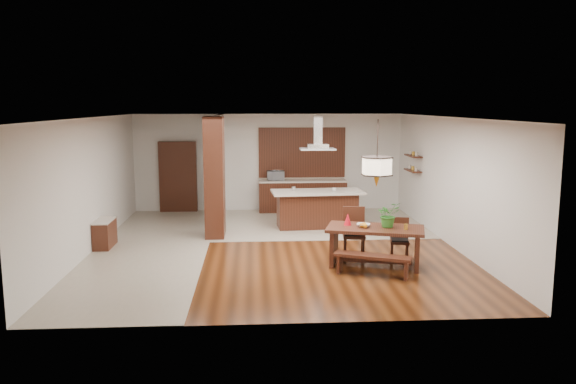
{
  "coord_description": "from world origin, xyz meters",
  "views": [
    {
      "loc": [
        -0.48,
        -12.31,
        3.18
      ],
      "look_at": [
        0.3,
        0.0,
        1.25
      ],
      "focal_mm": 35.0,
      "sensor_mm": 36.0,
      "label": 1
    }
  ],
  "objects": [
    {
      "name": "rear_counter",
      "position": [
        1.0,
        4.2,
        0.48
      ],
      "size": [
        2.6,
        0.62,
        0.95
      ],
      "color": "black",
      "rests_on": "ground"
    },
    {
      "name": "soffit_band",
      "position": [
        0.0,
        0.0,
        2.88
      ],
      "size": [
        8.0,
        9.0,
        0.02
      ],
      "primitive_type": "cube",
      "color": "#3C1F0F",
      "rests_on": "room_shell"
    },
    {
      "name": "kitchen_island",
      "position": [
        1.18,
        1.97,
        0.5
      ],
      "size": [
        2.41,
        1.17,
        0.97
      ],
      "rotation": [
        0.0,
        0.0,
        0.06
      ],
      "color": "black",
      "rests_on": "ground"
    },
    {
      "name": "shelf_upper",
      "position": [
        3.87,
        2.6,
        1.8
      ],
      "size": [
        0.26,
        0.9,
        0.04
      ],
      "primitive_type": "cube",
      "color": "black",
      "rests_on": "room_shell"
    },
    {
      "name": "island_cup",
      "position": [
        1.61,
        1.86,
        1.01
      ],
      "size": [
        0.14,
        0.14,
        0.09
      ],
      "primitive_type": "imported",
      "rotation": [
        0.0,
        0.0,
        0.35
      ],
      "color": "silver",
      "rests_on": "kitchen_island"
    },
    {
      "name": "tile_hallway",
      "position": [
        -2.75,
        0.0,
        0.01
      ],
      "size": [
        2.5,
        9.0,
        0.01
      ],
      "primitive_type": "cube",
      "color": "#B4A996",
      "rests_on": "ground"
    },
    {
      "name": "dining_table",
      "position": [
        1.92,
        -1.63,
        0.58
      ],
      "size": [
        2.07,
        1.42,
        0.78
      ],
      "rotation": [
        0.0,
        0.0,
        -0.28
      ],
      "color": "black",
      "rests_on": "ground"
    },
    {
      "name": "microwave",
      "position": [
        0.2,
        4.21,
        1.09
      ],
      "size": [
        0.51,
        0.35,
        0.28
      ],
      "primitive_type": "imported",
      "rotation": [
        0.0,
        0.0,
        0.02
      ],
      "color": "silver",
      "rests_on": "rear_counter"
    },
    {
      "name": "gold_ornament",
      "position": [
        2.47,
        -1.86,
        0.84
      ],
      "size": [
        0.1,
        0.1,
        0.11
      ],
      "primitive_type": "cylinder",
      "rotation": [
        0.0,
        0.0,
        -0.31
      ],
      "color": "gold",
      "rests_on": "dining_table"
    },
    {
      "name": "range_hood",
      "position": [
        1.18,
        1.97,
        2.46
      ],
      "size": [
        0.9,
        0.55,
        0.87
      ],
      "primitive_type": null,
      "color": "silver",
      "rests_on": "room_shell"
    },
    {
      "name": "tile_kitchen",
      "position": [
        1.25,
        2.5,
        0.01
      ],
      "size": [
        5.5,
        4.0,
        0.01
      ],
      "primitive_type": "cube",
      "color": "#B4A996",
      "rests_on": "ground"
    },
    {
      "name": "hallway_console",
      "position": [
        -3.81,
        0.2,
        0.32
      ],
      "size": [
        0.37,
        0.88,
        0.63
      ],
      "primitive_type": "cube",
      "color": "black",
      "rests_on": "ground"
    },
    {
      "name": "partition_stub",
      "position": [
        -1.4,
        3.3,
        1.45
      ],
      "size": [
        0.18,
        2.4,
        2.9
      ],
      "primitive_type": "cube",
      "color": "silver",
      "rests_on": "ground"
    },
    {
      "name": "pendant_lantern",
      "position": [
        1.92,
        -1.63,
        2.25
      ],
      "size": [
        0.64,
        0.64,
        1.31
      ],
      "primitive_type": null,
      "color": "beige",
      "rests_on": "room_shell"
    },
    {
      "name": "fruit_bowl",
      "position": [
        1.69,
        -1.58,
        0.82
      ],
      "size": [
        0.33,
        0.33,
        0.06
      ],
      "primitive_type": "imported",
      "rotation": [
        0.0,
        0.0,
        -0.32
      ],
      "color": "beige",
      "rests_on": "dining_table"
    },
    {
      "name": "shelf_lower",
      "position": [
        3.87,
        2.6,
        1.4
      ],
      "size": [
        0.26,
        0.9,
        0.04
      ],
      "primitive_type": "cube",
      "color": "black",
      "rests_on": "room_shell"
    },
    {
      "name": "room_shell",
      "position": [
        0.0,
        0.0,
        2.06
      ],
      "size": [
        9.0,
        9.04,
        2.92
      ],
      "color": "#3B1C0A",
      "rests_on": "ground"
    },
    {
      "name": "foliage_plant",
      "position": [
        2.18,
        -1.62,
        1.03
      ],
      "size": [
        0.57,
        0.54,
        0.5
      ],
      "primitive_type": "imported",
      "rotation": [
        0.0,
        0.0,
        0.42
      ],
      "color": "#317727",
      "rests_on": "dining_table"
    },
    {
      "name": "hallway_doorway",
      "position": [
        -2.7,
        4.4,
        1.05
      ],
      "size": [
        1.1,
        0.2,
        2.1
      ],
      "primitive_type": "cube",
      "color": "black",
      "rests_on": "ground"
    },
    {
      "name": "napkin_cone",
      "position": [
        1.41,
        -1.39,
        0.9
      ],
      "size": [
        0.2,
        0.2,
        0.24
      ],
      "primitive_type": "cone",
      "rotation": [
        0.0,
        0.0,
        0.42
      ],
      "color": "red",
      "rests_on": "dining_table"
    },
    {
      "name": "dining_chair_left",
      "position": [
        1.63,
        -0.95,
        0.52
      ],
      "size": [
        0.51,
        0.51,
        1.04
      ],
      "primitive_type": null,
      "rotation": [
        0.0,
        0.0,
        -0.12
      ],
      "color": "black",
      "rests_on": "ground"
    },
    {
      "name": "kitchen_window",
      "position": [
        1.0,
        4.46,
        1.75
      ],
      "size": [
        2.6,
        0.08,
        1.5
      ],
      "primitive_type": "cube",
      "color": "brown",
      "rests_on": "room_shell"
    },
    {
      "name": "dining_bench",
      "position": [
        1.74,
        -2.28,
        0.2
      ],
      "size": [
        1.45,
        0.85,
        0.4
      ],
      "primitive_type": null,
      "rotation": [
        0.0,
        0.0,
        -0.4
      ],
      "color": "black",
      "rests_on": "ground"
    },
    {
      "name": "dining_chair_right",
      "position": [
        2.54,
        -1.21,
        0.43
      ],
      "size": [
        0.44,
        0.44,
        0.86
      ],
      "primitive_type": null,
      "rotation": [
        0.0,
        0.0,
        -0.19
      ],
      "color": "black",
      "rests_on": "ground"
    },
    {
      "name": "partition_pier",
      "position": [
        -1.4,
        1.2,
        1.45
      ],
      "size": [
        0.45,
        1.0,
        2.9
      ],
      "primitive_type": "cube",
      "color": "black",
      "rests_on": "ground"
    }
  ]
}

